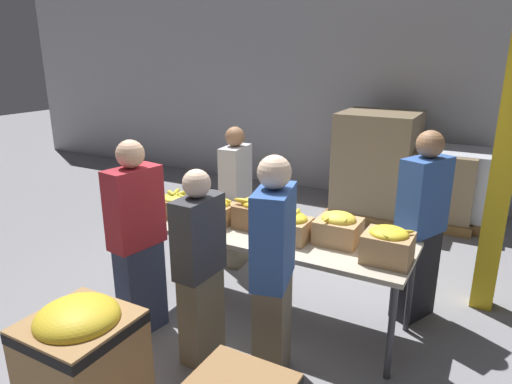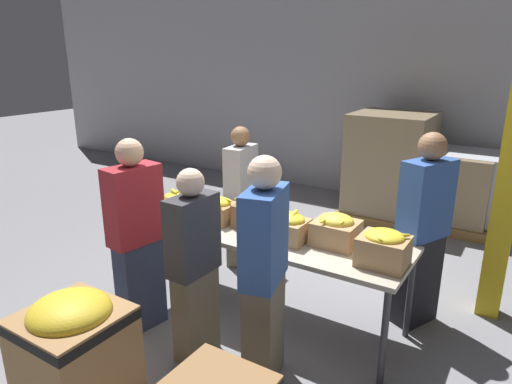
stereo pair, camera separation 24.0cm
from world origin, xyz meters
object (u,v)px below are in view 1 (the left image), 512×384
object	(u,v)px
banana_box_0	(176,205)
banana_box_2	(257,212)
banana_box_1	(216,210)
banana_box_3	(289,225)
banana_box_4	(338,228)
pallet_stack_2	(377,165)
sorting_table	(272,239)
volunteer_2	(273,275)
volunteer_4	(420,229)
donation_bin_0	(82,352)
volunteer_0	(236,198)
volunteer_1	(137,241)
banana_box_5	(388,244)
pallet_stack_0	(437,186)
volunteer_3	(200,269)
pallet_stack_1	(455,187)

from	to	relation	value
banana_box_0	banana_box_2	size ratio (longest dim) A/B	0.97
banana_box_1	banana_box_3	size ratio (longest dim) A/B	1.00
banana_box_4	pallet_stack_2	bearing A→B (deg)	98.64
sorting_table	volunteer_2	size ratio (longest dim) A/B	1.41
volunteer_4	donation_bin_0	bearing A→B (deg)	-13.36
pallet_stack_2	volunteer_0	bearing A→B (deg)	-111.47
banana_box_3	volunteer_2	distance (m)	0.70
banana_box_4	volunteer_1	world-z (taller)	volunteer_1
banana_box_0	volunteer_0	bearing A→B (deg)	78.08
volunteer_4	sorting_table	bearing A→B (deg)	-36.51
banana_box_1	pallet_stack_2	bearing A→B (deg)	78.00
volunteer_4	banana_box_5	bearing A→B (deg)	15.05
pallet_stack_0	sorting_table	bearing A→B (deg)	-105.49
banana_box_0	donation_bin_0	world-z (taller)	banana_box_0
donation_bin_0	pallet_stack_2	world-z (taller)	pallet_stack_2
banana_box_0	volunteer_3	size ratio (longest dim) A/B	0.23
banana_box_4	pallet_stack_1	xyz separation A→B (m)	(0.57, 3.34, -0.44)
volunteer_1	pallet_stack_2	bearing A→B (deg)	-5.41
banana_box_5	volunteer_3	world-z (taller)	volunteer_3
volunteer_0	volunteer_4	bearing A→B (deg)	79.96
volunteer_4	pallet_stack_1	bearing A→B (deg)	-155.97
banana_box_2	pallet_stack_0	xyz separation A→B (m)	(1.11, 3.26, -0.45)
pallet_stack_0	pallet_stack_1	bearing A→B (deg)	19.06
sorting_table	banana_box_0	world-z (taller)	banana_box_0
banana_box_0	banana_box_3	bearing A→B (deg)	-1.35
banana_box_1	banana_box_4	bearing A→B (deg)	4.06
banana_box_5	donation_bin_0	distance (m)	2.25
pallet_stack_2	pallet_stack_1	bearing A→B (deg)	14.13
volunteer_0	banana_box_0	bearing A→B (deg)	-17.74
banana_box_4	pallet_stack_0	distance (m)	3.31
volunteer_3	donation_bin_0	size ratio (longest dim) A/B	1.95
sorting_table	volunteer_0	bearing A→B (deg)	137.41
banana_box_2	volunteer_1	xyz separation A→B (m)	(-0.69, -0.79, -0.12)
volunteer_1	volunteer_4	world-z (taller)	volunteer_4
banana_box_1	volunteer_2	size ratio (longest dim) A/B	0.21
banana_box_3	sorting_table	bearing A→B (deg)	157.89
sorting_table	donation_bin_0	size ratio (longest dim) A/B	3.04
sorting_table	pallet_stack_2	bearing A→B (deg)	88.19
banana_box_0	banana_box_3	size ratio (longest dim) A/B	1.00
banana_box_4	volunteer_4	size ratio (longest dim) A/B	0.21
donation_bin_0	volunteer_0	bearing A→B (deg)	95.74
sorting_table	banana_box_0	xyz separation A→B (m)	(-1.01, -0.05, 0.16)
volunteer_2	pallet_stack_1	world-z (taller)	volunteer_2
volunteer_1	volunteer_3	distance (m)	0.67
banana_box_2	donation_bin_0	bearing A→B (deg)	-104.03
pallet_stack_0	banana_box_2	bearing A→B (deg)	-108.71
pallet_stack_0	banana_box_0	bearing A→B (deg)	-119.74
volunteer_3	volunteer_0	bearing A→B (deg)	23.79
banana_box_3	donation_bin_0	xyz separation A→B (m)	(-0.78, -1.52, -0.53)
sorting_table	pallet_stack_1	bearing A→B (deg)	71.46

